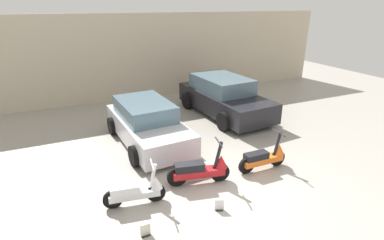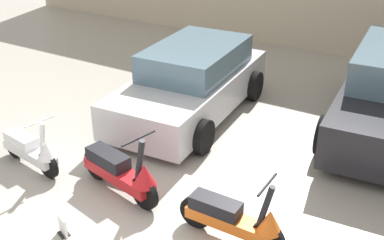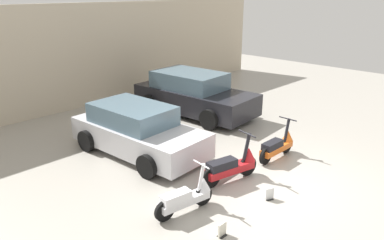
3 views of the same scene
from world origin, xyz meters
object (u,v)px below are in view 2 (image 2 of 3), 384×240
object	(u,v)px
scooter_front_right	(122,171)
scooter_front_center	(235,218)
car_rear_left	(192,82)
scooter_front_left	(31,149)
placard_near_right_scooter	(63,227)

from	to	relation	value
scooter_front_right	scooter_front_center	size ratio (longest dim) A/B	1.08
scooter_front_right	car_rear_left	bearing A→B (deg)	112.90
scooter_front_left	car_rear_left	bearing A→B (deg)	78.22
scooter_front_left	scooter_front_right	bearing A→B (deg)	14.41
scooter_front_left	car_rear_left	xyz separation A→B (m)	(1.10, 2.95, 0.29)
car_rear_left	placard_near_right_scooter	bearing A→B (deg)	2.38
scooter_front_left	car_rear_left	world-z (taller)	car_rear_left
placard_near_right_scooter	car_rear_left	bearing A→B (deg)	96.14
car_rear_left	scooter_front_right	bearing A→B (deg)	6.84
scooter_front_center	scooter_front_left	bearing A→B (deg)	-178.15
car_rear_left	placard_near_right_scooter	xyz separation A→B (m)	(0.42, -3.86, -0.51)
scooter_front_left	placard_near_right_scooter	bearing A→B (deg)	-22.44
scooter_front_left	placard_near_right_scooter	xyz separation A→B (m)	(1.52, -0.92, -0.22)
scooter_front_right	scooter_front_center	world-z (taller)	scooter_front_right
car_rear_left	placard_near_right_scooter	world-z (taller)	car_rear_left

